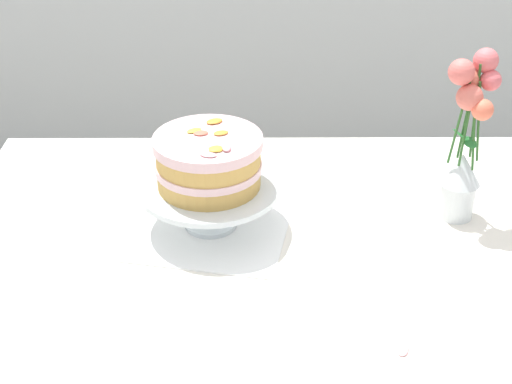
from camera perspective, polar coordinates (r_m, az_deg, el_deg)
dining_table at (r=1.52m, az=2.40°, el=-7.69°), size 1.40×1.00×0.74m
linen_napkin at (r=1.56m, az=-3.49°, el=-2.57°), size 0.38×0.38×0.00m
cake_stand at (r=1.52m, az=-3.59°, el=0.00°), size 0.29×0.29×0.10m
layer_cake at (r=1.48m, az=-3.68°, el=2.39°), size 0.22×0.22×0.11m
flower_vase at (r=1.57m, az=15.79°, el=3.54°), size 0.11×0.10×0.36m
loose_petal_0 at (r=1.28m, az=11.20°, el=-11.74°), size 0.03×0.04×0.00m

